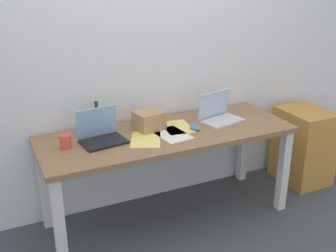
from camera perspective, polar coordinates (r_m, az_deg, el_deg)
The scene contains 13 objects.
ground_plane at distance 3.49m, azimuth 0.00°, elevation -12.32°, with size 8.00×8.00×0.00m, color #42474C.
back_wall at distance 3.34m, azimuth -3.03°, elevation 10.38°, with size 5.20×0.08×2.60m, color white.
desk at distance 3.17m, azimuth 0.00°, elevation -2.47°, with size 1.94×0.70×0.75m.
laptop_left at distance 3.00m, azimuth -9.20°, elevation -1.15°, with size 0.33×0.28×0.24m.
laptop_right at distance 3.37m, azimuth 7.11°, elevation 1.56°, with size 0.37×0.29×0.23m.
beer_bottle at distance 3.16m, azimuth -9.75°, elevation 0.87°, with size 0.06×0.06×0.24m.
computer_mouse at distance 3.18m, azimuth 3.70°, elevation -0.23°, with size 0.06×0.10×0.03m, color #338CC6.
cardboard_box at distance 3.17m, azimuth -2.65°, elevation 0.76°, with size 0.20×0.18×0.14m, color tan.
coffee_mug at distance 2.94m, azimuth -13.93°, elevation -2.09°, with size 0.08×0.08×0.10m, color #D84C38.
paper_sheet_near_back at distance 3.23m, azimuth 1.28°, elevation -0.15°, with size 0.21×0.30×0.00m, color #F4E06B.
paper_yellow_folder at distance 3.00m, azimuth -3.09°, elevation -1.87°, with size 0.21×0.30×0.00m, color #F4E06B.
paper_sheet_center at distance 3.09m, azimuth 0.57°, elevation -1.16°, with size 0.21×0.30×0.00m, color white.
filing_cabinet at distance 4.08m, azimuth 18.16°, elevation -2.61°, with size 0.40×0.48×0.70m, color #C68938.
Camera 1 is at (-1.23, -2.63, 1.93)m, focal length 44.23 mm.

